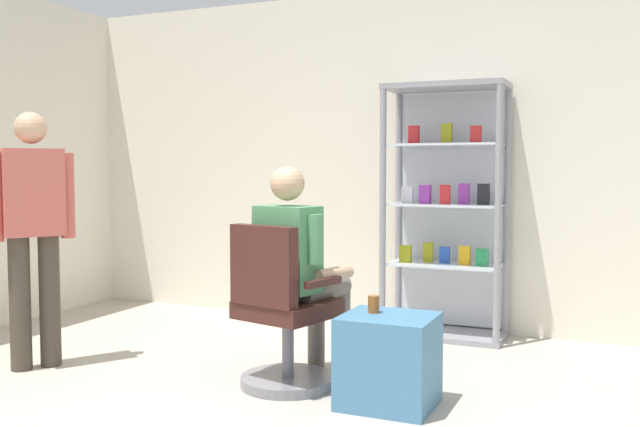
# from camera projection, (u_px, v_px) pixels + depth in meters

# --- Properties ---
(back_wall) EXTENTS (6.00, 0.10, 2.70)m
(back_wall) POSITION_uv_depth(u_px,v_px,m) (406.00, 159.00, 5.73)
(back_wall) COLOR silver
(back_wall) RESTS_ON ground
(display_cabinet_main) EXTENTS (0.90, 0.45, 1.90)m
(display_cabinet_main) POSITION_uv_depth(u_px,v_px,m) (447.00, 210.00, 5.38)
(display_cabinet_main) COLOR gray
(display_cabinet_main) RESTS_ON ground
(office_chair) EXTENTS (0.62, 0.59, 0.96)m
(office_chair) POSITION_uv_depth(u_px,v_px,m) (282.00, 321.00, 4.10)
(office_chair) COLOR slate
(office_chair) RESTS_ON ground
(seated_shopkeeper) EXTENTS (0.55, 0.62, 1.29)m
(seated_shopkeeper) POSITION_uv_depth(u_px,v_px,m) (299.00, 264.00, 4.21)
(seated_shopkeeper) COLOR slate
(seated_shopkeeper) RESTS_ON ground
(storage_crate) EXTENTS (0.49, 0.44, 0.49)m
(storage_crate) POSITION_uv_depth(u_px,v_px,m) (389.00, 361.00, 3.81)
(storage_crate) COLOR teal
(storage_crate) RESTS_ON ground
(tea_glass) EXTENTS (0.06, 0.06, 0.10)m
(tea_glass) POSITION_uv_depth(u_px,v_px,m) (374.00, 304.00, 3.86)
(tea_glass) COLOR brown
(tea_glass) RESTS_ON storage_crate
(standing_customer) EXTENTS (0.38, 0.45, 1.63)m
(standing_customer) POSITION_uv_depth(u_px,v_px,m) (33.00, 223.00, 4.49)
(standing_customer) COLOR #3F382D
(standing_customer) RESTS_ON ground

